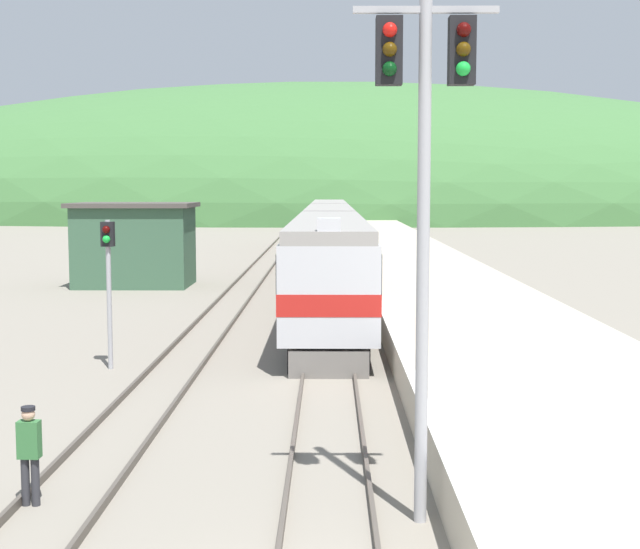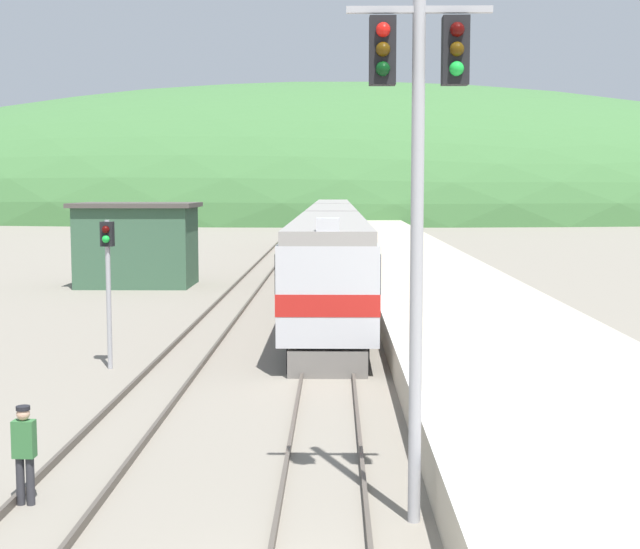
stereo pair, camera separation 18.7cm
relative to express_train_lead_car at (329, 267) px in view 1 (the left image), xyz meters
The scene contains 11 objects.
track_main 45.75m from the express_train_lead_car, 90.00° to the left, with size 1.52×180.00×0.16m.
track_siding 45.97m from the express_train_lead_car, 95.55° to the left, with size 1.52×180.00×0.16m.
platform 26.30m from the express_train_lead_car, 78.39° to the left, with size 6.95×140.00×0.98m.
distant_hills 126.31m from the express_train_lead_car, 90.00° to the left, with size 199.94×89.97×46.72m.
station_shed 16.81m from the express_train_lead_car, 128.17° to the left, with size 6.40×4.71×4.46m.
express_train_lead_car is the anchor object (origin of this frame).
carriage_second 21.07m from the express_train_lead_car, 90.00° to the left, with size 2.91×19.58×4.08m.
carriage_third 41.53m from the express_train_lead_car, 90.00° to the left, with size 2.91×19.58×4.08m.
signal_mast_main 20.81m from the express_train_lead_car, 85.92° to the right, with size 2.20×0.42×8.86m.
signal_post_siding 10.76m from the express_train_lead_car, 126.48° to the right, with size 0.36×0.42×4.35m.
track_worker 20.44m from the express_train_lead_car, 104.10° to the right, with size 0.37×0.24×1.69m.
Camera 1 is at (0.01, -9.86, 5.30)m, focal length 50.00 mm.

